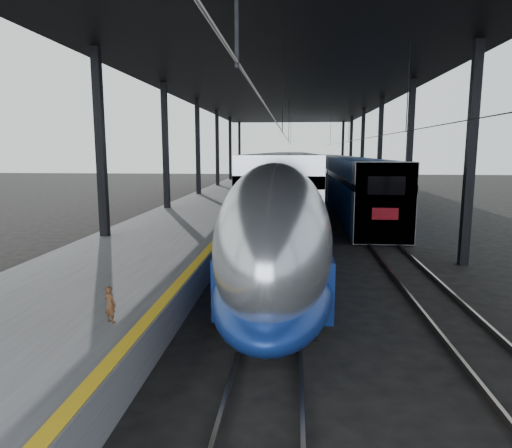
# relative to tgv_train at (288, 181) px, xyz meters

# --- Properties ---
(ground) EXTENTS (160.00, 160.00, 0.00)m
(ground) POSITION_rel_tgv_train_xyz_m (-2.00, -25.42, -2.14)
(ground) COLOR black
(ground) RESTS_ON ground
(platform) EXTENTS (6.00, 80.00, 1.00)m
(platform) POSITION_rel_tgv_train_xyz_m (-5.50, -5.42, -1.64)
(platform) COLOR #4C4C4F
(platform) RESTS_ON ground
(yellow_strip) EXTENTS (0.30, 80.00, 0.01)m
(yellow_strip) POSITION_rel_tgv_train_xyz_m (-2.70, -5.42, -1.13)
(yellow_strip) COLOR gold
(yellow_strip) RESTS_ON platform
(rails) EXTENTS (6.52, 80.00, 0.16)m
(rails) POSITION_rel_tgv_train_xyz_m (2.50, -5.42, -2.06)
(rails) COLOR slate
(rails) RESTS_ON ground
(canopy) EXTENTS (18.00, 75.00, 9.47)m
(canopy) POSITION_rel_tgv_train_xyz_m (-0.10, -5.42, 6.98)
(canopy) COLOR black
(canopy) RESTS_ON ground
(tgv_train) EXTENTS (3.19, 65.20, 4.57)m
(tgv_train) POSITION_rel_tgv_train_xyz_m (0.00, 0.00, 0.00)
(tgv_train) COLOR #B1B3B8
(tgv_train) RESTS_ON ground
(second_train) EXTENTS (3.04, 56.05, 4.18)m
(second_train) POSITION_rel_tgv_train_xyz_m (5.00, 10.32, -0.02)
(second_train) COLOR navy
(second_train) RESTS_ON ground
(child) EXTENTS (0.35, 0.30, 0.82)m
(child) POSITION_rel_tgv_train_xyz_m (-3.44, -30.43, -0.73)
(child) COLOR #50301A
(child) RESTS_ON platform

